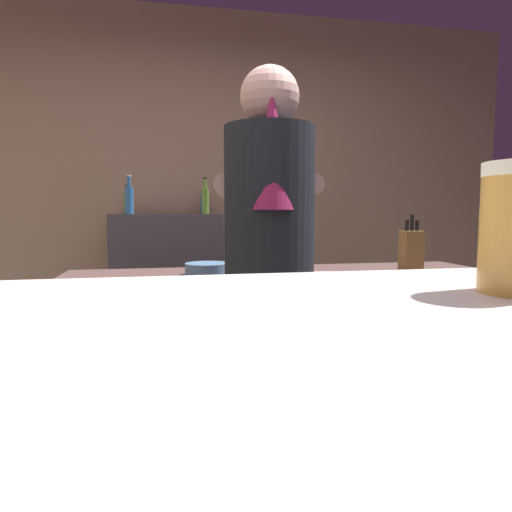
{
  "coord_description": "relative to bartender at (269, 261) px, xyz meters",
  "views": [
    {
      "loc": [
        -0.2,
        -1.35,
        1.17
      ],
      "look_at": [
        -0.08,
        -0.75,
        1.11
      ],
      "focal_mm": 31.4,
      "sensor_mm": 36.0,
      "label": 1
    }
  ],
  "objects": [
    {
      "name": "knife_block",
      "position": [
        0.83,
        0.41,
        -0.0
      ],
      "size": [
        0.1,
        0.08,
        0.28
      ],
      "color": "olive",
      "rests_on": "prep_counter"
    },
    {
      "name": "bartender",
      "position": [
        0.0,
        0.0,
        0.0
      ],
      "size": [
        0.46,
        0.53,
        1.71
      ],
      "rotation": [
        0.0,
        0.0,
        1.44
      ],
      "color": "#2F2530",
      "rests_on": "ground"
    },
    {
      "name": "mixing_bowl",
      "position": [
        -0.2,
        0.43,
        -0.08
      ],
      "size": [
        0.21,
        0.21,
        0.06
      ],
      "primitive_type": "cylinder",
      "color": "#496D8F",
      "rests_on": "prep_counter"
    },
    {
      "name": "back_shelf",
      "position": [
        -0.39,
        1.62,
        -0.41
      ],
      "size": [
        0.77,
        0.36,
        1.16
      ],
      "primitive_type": "cube",
      "color": "#3F3A41",
      "rests_on": "ground"
    },
    {
      "name": "bottle_olive_oil",
      "position": [
        -0.11,
        1.62,
        0.28
      ],
      "size": [
        0.05,
        0.05,
        0.26
      ],
      "color": "#53822B",
      "rests_on": "back_shelf"
    },
    {
      "name": "bottle_vinegar",
      "position": [
        -0.66,
        1.62,
        0.25
      ],
      "size": [
        0.05,
        0.05,
        0.2
      ],
      "color": "#4F843D",
      "rests_on": "back_shelf"
    },
    {
      "name": "wall_back",
      "position": [
        -0.18,
        1.9,
        0.36
      ],
      "size": [
        5.2,
        0.1,
        2.7
      ],
      "primitive_type": "cube",
      "color": "#96765F",
      "rests_on": "ground"
    },
    {
      "name": "prep_counter",
      "position": [
        0.17,
        0.45,
        -0.55
      ],
      "size": [
        2.1,
        0.6,
        0.88
      ],
      "primitive_type": "cube",
      "color": "#4D3734",
      "rests_on": "ground"
    },
    {
      "name": "bottle_soy",
      "position": [
        -0.11,
        1.71,
        0.25
      ],
      "size": [
        0.06,
        0.06,
        0.2
      ],
      "color": "#29529C",
      "rests_on": "back_shelf"
    },
    {
      "name": "bottle_hot_sauce",
      "position": [
        -0.63,
        1.54,
        0.28
      ],
      "size": [
        0.06,
        0.06,
        0.27
      ],
      "color": "#285E96",
      "rests_on": "back_shelf"
    },
    {
      "name": "chefs_knife",
      "position": [
        0.28,
        0.4,
        -0.1
      ],
      "size": [
        0.24,
        0.07,
        0.01
      ],
      "primitive_type": "cube",
      "rotation": [
        0.0,
        0.0,
        -0.16
      ],
      "color": "silver",
      "rests_on": "prep_counter"
    }
  ]
}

